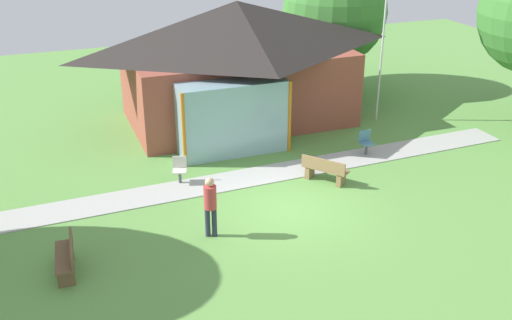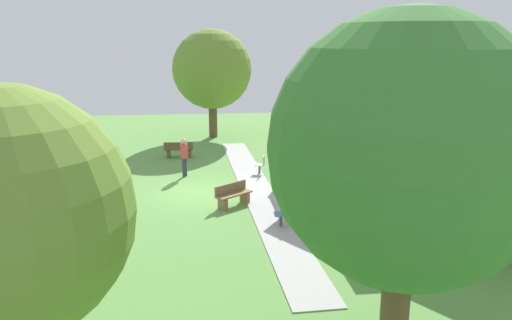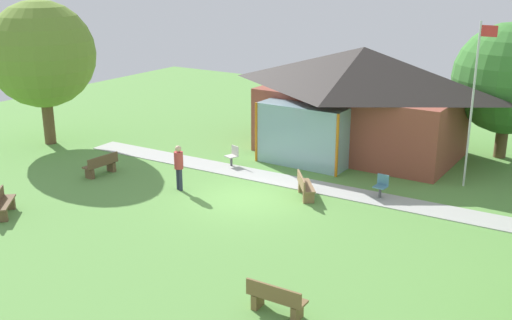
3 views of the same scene
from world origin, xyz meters
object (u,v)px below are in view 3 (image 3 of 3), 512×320
Objects in this scene: bench_front_right at (276,300)px; patio_chair_west at (233,156)px; bench_front_left at (3,204)px; tree_west_hedge at (42,54)px; bench_mid_left at (101,166)px; visitor_strolling_lawn at (179,164)px; flagpole at (474,99)px; patio_chair_lawn_spare at (381,187)px; tree_behind_pavilion_right at (509,79)px; bench_rear_near_path at (305,187)px; pavilion at (359,99)px.

bench_front_right is 1.76× the size of patio_chair_west.
tree_west_hedge reaches higher than bench_front_left.
bench_mid_left is (-11.29, 5.06, 0.00)m from bench_front_right.
bench_front_right is at bearing -16.01° from visitor_strolling_lawn.
bench_front_left is at bearing -137.21° from flagpole.
patio_chair_lawn_spare is (10.11, 8.52, 0.01)m from bench_front_left.
bench_front_right is 16.74m from tree_behind_pavilion_right.
patio_chair_lawn_spare is at bearing 6.28° from tree_west_hedge.
patio_chair_lawn_spare is at bearing -127.51° from flagpole.
flagpole reaches higher than visitor_strolling_lawn.
tree_west_hedge reaches higher than patio_chair_west.
patio_chair_lawn_spare is (2.35, 1.48, 0.01)m from bench_rear_near_path.
flagpole reaches higher than pavilion.
tree_behind_pavilion_right reaches higher than bench_front_right.
tree_west_hedge reaches higher than bench_front_right.
tree_behind_pavilion_right reaches higher than bench_rear_near_path.
tree_west_hedge reaches higher than patio_chair_lawn_spare.
bench_front_right is 12.37m from bench_mid_left.
visitor_strolling_lawn is 14.50m from tree_behind_pavilion_right.
tree_behind_pavilion_right reaches higher than patio_chair_lawn_spare.
bench_front_left is at bearing 86.76° from patio_chair_west.
bench_front_right is 7.99m from bench_rear_near_path.
pavilion is 9.02m from visitor_strolling_lawn.
bench_rear_near_path is at bearing 91.07° from bench_front_left.
tree_behind_pavilion_right is at bearing 100.71° from bench_front_left.
tree_behind_pavilion_right is at bearing -122.44° from patio_chair_west.
bench_mid_left is 0.26× the size of tree_behind_pavilion_right.
patio_chair_lawn_spare is (-0.84, 8.80, 0.01)m from bench_front_right.
visitor_strolling_lawn reaches higher than bench_rear_near_path.
patio_chair_lawn_spare is 8.55m from tree_behind_pavilion_right.
pavilion is 6.24m from patio_chair_west.
patio_chair_lawn_spare is at bearing 93.85° from bench_front_right.
visitor_strolling_lawn is 0.26× the size of tree_west_hedge.
bench_mid_left is at bearing -112.17° from bench_rear_near_path.
pavilion is 11.45m from bench_mid_left.
bench_front_right is 11.65m from patio_chair_west.
tree_west_hedge is (-16.80, 7.05, 3.82)m from bench_front_right.
visitor_strolling_lawn reaches higher than patio_chair_lawn_spare.
tree_west_hedge is (-18.48, -9.32, 0.72)m from tree_behind_pavilion_right.
tree_west_hedge is at bearing -153.23° from tree_behind_pavilion_right.
flagpole is 4.39× the size of bench_front_left.
bench_rear_near_path is 2.77m from patio_chair_lawn_spare.
bench_mid_left is 0.23× the size of tree_west_hedge.
bench_mid_left is (-12.68, -6.65, -3.01)m from flagpole.
visitor_strolling_lawn is 0.30× the size of tree_behind_pavilion_right.
patio_chair_lawn_spare is at bearing -57.14° from pavilion.
bench_mid_left is (-7.35, -8.53, -2.07)m from pavilion.
tree_behind_pavilion_right is at bearing 82.50° from bench_front_right.
bench_front_left is 0.21× the size of tree_west_hedge.
patio_chair_lawn_spare is (10.44, 3.74, 0.01)m from bench_mid_left.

